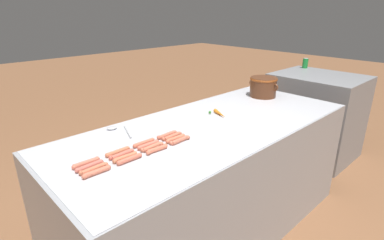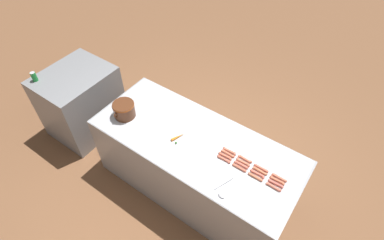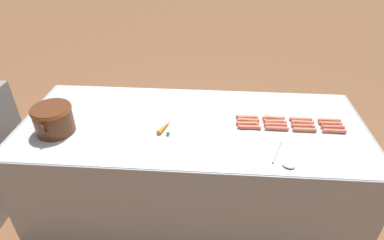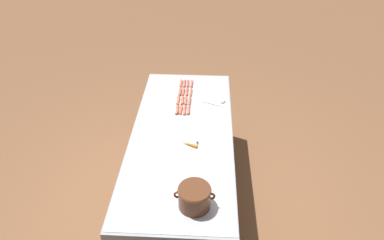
# 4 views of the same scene
# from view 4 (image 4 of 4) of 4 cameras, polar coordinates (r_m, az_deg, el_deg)

# --- Properties ---
(ground_plane) EXTENTS (20.00, 20.00, 0.00)m
(ground_plane) POSITION_cam_4_polar(r_m,az_deg,el_deg) (4.03, -1.42, -12.43)
(ground_plane) COLOR brown
(griddle_counter) EXTENTS (0.98, 2.35, 0.91)m
(griddle_counter) POSITION_cam_4_polar(r_m,az_deg,el_deg) (3.70, -1.53, -7.73)
(griddle_counter) COLOR #9EA0A5
(griddle_counter) RESTS_ON ground_plane
(hot_dog_0) EXTENTS (0.03, 0.16, 0.03)m
(hot_dog_0) POSITION_cam_4_polar(r_m,az_deg,el_deg) (4.16, -0.06, 5.90)
(hot_dog_0) COLOR #D66B53
(hot_dog_0) RESTS_ON griddle_counter
(hot_dog_1) EXTENTS (0.03, 0.16, 0.03)m
(hot_dog_1) POSITION_cam_4_polar(r_m,az_deg,el_deg) (4.00, -0.19, 4.53)
(hot_dog_1) COLOR #D36F4C
(hot_dog_1) RESTS_ON griddle_counter
(hot_dog_2) EXTENTS (0.03, 0.16, 0.03)m
(hot_dog_2) POSITION_cam_4_polar(r_m,az_deg,el_deg) (3.85, -0.38, 3.14)
(hot_dog_2) COLOR #D1684D
(hot_dog_2) RESTS_ON griddle_counter
(hot_dog_3) EXTENTS (0.03, 0.16, 0.03)m
(hot_dog_3) POSITION_cam_4_polar(r_m,az_deg,el_deg) (3.70, -0.56, 1.62)
(hot_dog_3) COLOR #D16950
(hot_dog_3) RESTS_ON griddle_counter
(hot_dog_4) EXTENTS (0.03, 0.16, 0.03)m
(hot_dog_4) POSITION_cam_4_polar(r_m,az_deg,el_deg) (4.17, -0.68, 5.94)
(hot_dog_4) COLOR #CB6355
(hot_dog_4) RESTS_ON griddle_counter
(hot_dog_5) EXTENTS (0.03, 0.16, 0.03)m
(hot_dog_5) POSITION_cam_4_polar(r_m,az_deg,el_deg) (4.00, -0.81, 4.55)
(hot_dog_5) COLOR #D76452
(hot_dog_5) RESTS_ON griddle_counter
(hot_dog_6) EXTENTS (0.03, 0.16, 0.03)m
(hot_dog_6) POSITION_cam_4_polar(r_m,az_deg,el_deg) (3.85, -0.95, 3.14)
(hot_dog_6) COLOR #D36954
(hot_dog_6) RESTS_ON griddle_counter
(hot_dog_7) EXTENTS (0.04, 0.16, 0.03)m
(hot_dog_7) POSITION_cam_4_polar(r_m,az_deg,el_deg) (3.69, -1.21, 1.57)
(hot_dog_7) COLOR #CF684D
(hot_dog_7) RESTS_ON griddle_counter
(hot_dog_8) EXTENTS (0.03, 0.16, 0.03)m
(hot_dog_8) POSITION_cam_4_polar(r_m,az_deg,el_deg) (4.17, -1.25, 5.93)
(hot_dog_8) COLOR #D16D4D
(hot_dog_8) RESTS_ON griddle_counter
(hot_dog_9) EXTENTS (0.03, 0.16, 0.03)m
(hot_dog_9) POSITION_cam_4_polar(r_m,az_deg,el_deg) (4.01, -1.44, 4.61)
(hot_dog_9) COLOR #CC724E
(hot_dog_9) RESTS_ON griddle_counter
(hot_dog_10) EXTENTS (0.04, 0.16, 0.03)m
(hot_dog_10) POSITION_cam_4_polar(r_m,az_deg,el_deg) (3.85, -1.59, 3.16)
(hot_dog_10) COLOR #CE7154
(hot_dog_10) RESTS_ON griddle_counter
(hot_dog_11) EXTENTS (0.03, 0.16, 0.03)m
(hot_dog_11) POSITION_cam_4_polar(r_m,az_deg,el_deg) (3.70, -1.84, 1.65)
(hot_dog_11) COLOR #D36D4E
(hot_dog_11) RESTS_ON griddle_counter
(hot_dog_12) EXTENTS (0.03, 0.16, 0.03)m
(hot_dog_12) POSITION_cam_4_polar(r_m,az_deg,el_deg) (4.17, -1.78, 5.97)
(hot_dog_12) COLOR #D16D52
(hot_dog_12) RESTS_ON griddle_counter
(hot_dog_13) EXTENTS (0.03, 0.16, 0.03)m
(hot_dog_13) POSITION_cam_4_polar(r_m,az_deg,el_deg) (4.01, -1.96, 4.58)
(hot_dog_13) COLOR #D4674F
(hot_dog_13) RESTS_ON griddle_counter
(hot_dog_14) EXTENTS (0.04, 0.16, 0.03)m
(hot_dog_14) POSITION_cam_4_polar(r_m,az_deg,el_deg) (3.85, -2.25, 3.16)
(hot_dog_14) COLOR #D66C50
(hot_dog_14) RESTS_ON griddle_counter
(hot_dog_15) EXTENTS (0.04, 0.16, 0.03)m
(hot_dog_15) POSITION_cam_4_polar(r_m,az_deg,el_deg) (3.70, -2.43, 1.64)
(hot_dog_15) COLOR #CD6C52
(hot_dog_15) RESTS_ON griddle_counter
(bean_pot) EXTENTS (0.31, 0.25, 0.18)m
(bean_pot) POSITION_cam_4_polar(r_m,az_deg,el_deg) (2.68, 0.39, -12.23)
(bean_pot) COLOR #562D19
(bean_pot) RESTS_ON griddle_counter
(serving_spoon) EXTENTS (0.26, 0.13, 0.02)m
(serving_spoon) POSITION_cam_4_polar(r_m,az_deg,el_deg) (3.85, 4.37, 2.92)
(serving_spoon) COLOR #B7B7BC
(serving_spoon) RESTS_ON griddle_counter
(carrot) EXTENTS (0.18, 0.09, 0.03)m
(carrot) POSITION_cam_4_polar(r_m,az_deg,el_deg) (3.25, -0.47, -3.89)
(carrot) COLOR orange
(carrot) RESTS_ON griddle_counter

